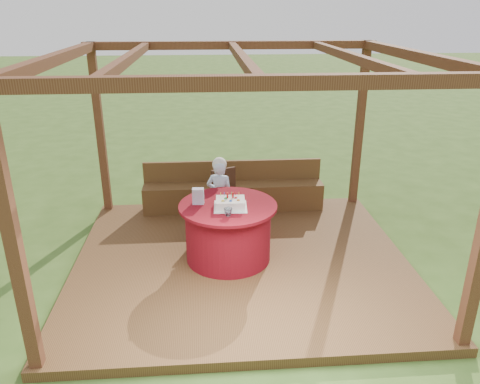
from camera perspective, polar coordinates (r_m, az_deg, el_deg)
name	(u,v)px	position (r m, az deg, el deg)	size (l,w,h in m)	color
ground	(241,266)	(6.54, 0.17, -8.98)	(60.00, 60.00, 0.00)	#34551C
deck	(241,262)	(6.51, 0.17, -8.53)	(4.50, 4.00, 0.12)	brown
pergola	(242,90)	(5.70, 0.20, 12.31)	(4.50, 4.00, 2.72)	brown
bench	(233,194)	(7.91, -0.82, -0.20)	(3.00, 0.42, 0.80)	brown
table	(228,231)	(6.30, -1.46, -4.82)	(1.30, 1.30, 0.80)	maroon
chair	(227,194)	(7.35, -1.61, -0.25)	(0.54, 0.54, 0.86)	#381E11
elderly_woman	(220,194)	(7.01, -2.46, -0.26)	(0.48, 0.39, 1.17)	#A3C4F3
birthday_cake	(230,203)	(6.04, -1.18, -1.34)	(0.44, 0.44, 0.19)	white
gift_bag	(198,196)	(6.15, -5.12, -0.51)	(0.15, 0.10, 0.21)	#EB98D1
drinking_glass	(228,212)	(5.80, -1.45, -2.45)	(0.11, 0.11, 0.10)	white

